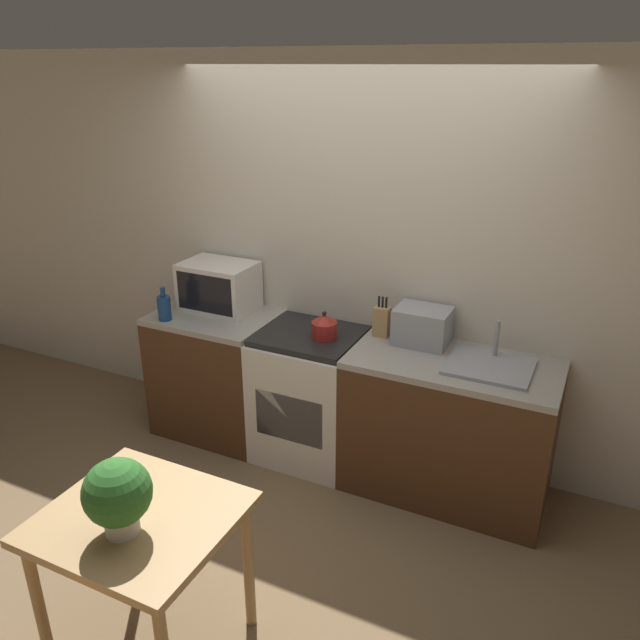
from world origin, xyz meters
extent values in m
plane|color=brown|center=(0.00, 0.00, 0.00)|extent=(16.00, 16.00, 0.00)
cube|color=beige|center=(0.00, 1.08, 1.30)|extent=(10.00, 0.06, 2.60)
cube|color=#4C2D19|center=(-0.94, 0.74, 0.43)|extent=(0.83, 0.62, 0.86)
cube|color=#9E998E|center=(-0.94, 0.74, 0.88)|extent=(0.83, 0.62, 0.04)
cube|color=#4C2D19|center=(0.74, 0.74, 0.43)|extent=(1.22, 0.62, 0.86)
cube|color=#9E998E|center=(0.74, 0.74, 0.88)|extent=(1.22, 0.62, 0.04)
cube|color=silver|center=(-0.20, 0.74, 0.43)|extent=(0.66, 0.62, 0.86)
cube|color=black|center=(-0.20, 0.74, 0.88)|extent=(0.63, 0.57, 0.04)
cube|color=black|center=(-0.20, 0.44, 0.43)|extent=(0.47, 0.02, 0.32)
cylinder|color=maroon|center=(-0.08, 0.72, 0.95)|extent=(0.16, 0.16, 0.11)
cone|color=maroon|center=(-0.08, 0.72, 1.03)|extent=(0.15, 0.15, 0.05)
sphere|color=black|center=(-0.08, 0.72, 1.07)|extent=(0.03, 0.03, 0.03)
cube|color=silver|center=(-0.96, 0.86, 1.07)|extent=(0.50, 0.35, 0.33)
cube|color=black|center=(-0.96, 0.69, 1.07)|extent=(0.44, 0.01, 0.27)
cylinder|color=navy|center=(-1.18, 0.52, 0.98)|extent=(0.09, 0.09, 0.17)
cylinder|color=navy|center=(-1.18, 0.52, 1.10)|extent=(0.03, 0.03, 0.06)
cube|color=tan|center=(0.23, 0.90, 1.00)|extent=(0.10, 0.08, 0.19)
cylinder|color=black|center=(0.21, 0.90, 1.13)|extent=(0.01, 0.01, 0.07)
cylinder|color=black|center=(0.23, 0.90, 1.13)|extent=(0.01, 0.01, 0.07)
cylinder|color=black|center=(0.26, 0.90, 1.13)|extent=(0.01, 0.01, 0.07)
cube|color=#999BA0|center=(0.49, 0.91, 1.01)|extent=(0.33, 0.25, 0.23)
cube|color=black|center=(0.49, 0.79, 1.01)|extent=(0.29, 0.01, 0.18)
cube|color=#999BA0|center=(0.95, 0.74, 0.91)|extent=(0.47, 0.40, 0.02)
cylinder|color=#999BA0|center=(0.95, 0.88, 1.03)|extent=(0.03, 0.03, 0.22)
cube|color=tan|center=(-0.15, -0.97, 0.73)|extent=(0.79, 0.72, 0.04)
cylinder|color=tan|center=(-0.49, -1.26, 0.35)|extent=(0.05, 0.05, 0.71)
cylinder|color=tan|center=(-0.49, -0.67, 0.35)|extent=(0.05, 0.05, 0.71)
cylinder|color=tan|center=(0.19, -0.67, 0.35)|extent=(0.05, 0.05, 0.71)
cylinder|color=beige|center=(-0.14, -1.07, 0.79)|extent=(0.14, 0.14, 0.08)
sphere|color=#2D6B28|center=(-0.14, -1.07, 0.94)|extent=(0.28, 0.28, 0.28)
camera|label=1|loc=(1.45, -2.53, 2.51)|focal=35.00mm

